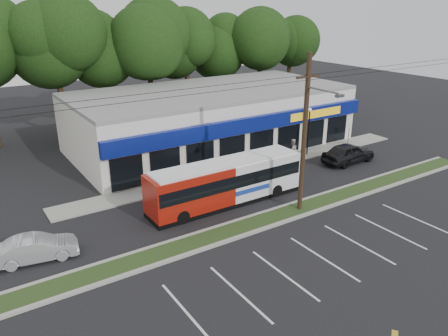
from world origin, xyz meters
name	(u,v)px	position (x,y,z in m)	size (l,w,h in m)	color
ground	(273,228)	(0.00, 0.00, 0.00)	(120.00, 120.00, 0.00)	black
grass_strip	(263,221)	(0.00, 1.00, 0.06)	(40.00, 1.60, 0.12)	#233C18
curb_south	(272,226)	(0.00, 0.15, 0.07)	(40.00, 0.25, 0.14)	#9E9E93
curb_north	(255,215)	(0.00, 1.85, 0.07)	(40.00, 0.25, 0.14)	#9E9E93
sidewalk	(251,167)	(5.00, 9.00, 0.05)	(32.00, 2.20, 0.10)	#9E9E93
strip_mall	(211,118)	(5.50, 15.91, 2.65)	(25.00, 12.55, 5.30)	silver
utility_pole	(303,130)	(2.83, 0.93, 5.41)	(50.00, 2.77, 10.00)	black
lamp_post	(309,126)	(11.00, 8.80, 2.67)	(0.30, 0.30, 4.25)	black
sign_post	(349,130)	(16.00, 8.57, 1.56)	(0.45, 0.10, 2.23)	#59595E
tree_line	(148,46)	(4.00, 26.00, 8.42)	(46.76, 6.76, 11.83)	black
metrobus	(226,181)	(-0.40, 4.50, 1.57)	(11.01, 2.34, 2.96)	#9E170C
car_dark	(349,153)	(12.56, 5.50, 0.85)	(2.00, 4.98, 1.70)	black
car_silver	(36,248)	(-12.50, 4.10, 0.68)	(1.43, 4.11, 1.36)	#B3B7BB
pedestrian_a	(225,168)	(2.00, 8.30, 0.78)	(0.57, 0.37, 1.56)	beige
pedestrian_b	(292,150)	(9.00, 8.50, 0.94)	(0.92, 0.71, 1.88)	#BEB0AB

